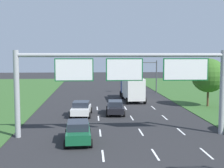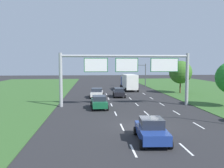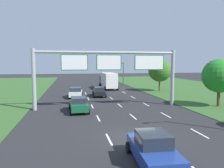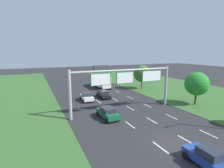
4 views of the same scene
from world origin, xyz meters
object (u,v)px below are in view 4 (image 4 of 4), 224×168
at_px(car_mid_lane, 87,97).
at_px(traffic_light_mast, 101,70).
at_px(car_lead_silver, 103,94).
at_px(box_truck, 101,81).
at_px(roadside_tree_mid, 197,84).
at_px(car_near_red, 108,113).
at_px(roadside_tree_far, 142,74).
at_px(car_far_ahead, 211,159).
at_px(sign_gantry, 126,81).

distance_m(car_mid_lane, traffic_light_mast, 21.69).
xyz_separation_m(car_lead_silver, car_mid_lane, (-3.77, -0.70, 0.03)).
bearing_deg(car_mid_lane, car_lead_silver, 13.96).
bearing_deg(box_truck, roadside_tree_mid, -66.50).
distance_m(car_near_red, car_mid_lane, 10.20).
distance_m(traffic_light_mast, roadside_tree_far, 15.12).
bearing_deg(roadside_tree_mid, car_lead_silver, 139.44).
bearing_deg(box_truck, roadside_tree_far, -35.50).
relative_size(box_truck, roadside_tree_far, 1.38).
distance_m(car_far_ahead, roadside_tree_mid, 19.05).
bearing_deg(roadside_tree_far, car_near_red, -136.56).
bearing_deg(traffic_light_mast, roadside_tree_far, -68.34).
height_order(car_far_ahead, roadside_tree_mid, roadside_tree_mid).
xyz_separation_m(car_lead_silver, box_truck, (3.22, 10.06, 1.02)).
distance_m(car_far_ahead, roadside_tree_far, 31.22).
bearing_deg(box_truck, car_near_red, -109.89).
relative_size(car_far_ahead, box_truck, 0.54).
distance_m(car_near_red, roadside_tree_far, 22.01).
distance_m(sign_gantry, traffic_light_mast, 28.08).
bearing_deg(car_near_red, sign_gantry, 21.94).
bearing_deg(roadside_tree_mid, sign_gantry, 170.60).
bearing_deg(roadside_tree_far, car_mid_lane, -163.24).
relative_size(car_near_red, car_mid_lane, 1.02).
relative_size(car_near_red, car_lead_silver, 0.98).
relative_size(car_mid_lane, sign_gantry, 0.24).
bearing_deg(car_near_red, roadside_tree_mid, -3.97).
relative_size(sign_gantry, traffic_light_mast, 3.08).
height_order(car_near_red, car_lead_silver, car_near_red).
bearing_deg(box_truck, car_mid_lane, -124.62).
bearing_deg(car_lead_silver, box_truck, 75.50).
height_order(car_far_ahead, roadside_tree_far, roadside_tree_far).
height_order(car_near_red, car_far_ahead, car_far_ahead).
relative_size(sign_gantry, roadside_tree_far, 2.80).
bearing_deg(car_far_ahead, car_mid_lane, 101.41).
xyz_separation_m(car_lead_silver, traffic_light_mast, (6.54, 18.13, 3.09)).
relative_size(sign_gantry, roadside_tree_mid, 2.92).
relative_size(car_near_red, sign_gantry, 0.25).
distance_m(car_near_red, traffic_light_mast, 30.93).
height_order(car_mid_lane, car_far_ahead, car_far_ahead).
height_order(car_mid_lane, roadside_tree_mid, roadside_tree_mid).
height_order(car_lead_silver, roadside_tree_far, roadside_tree_far).
xyz_separation_m(sign_gantry, roadside_tree_far, (12.02, 13.26, -0.96)).
xyz_separation_m(car_near_red, car_lead_silver, (3.70, 10.90, -0.05)).
relative_size(roadside_tree_mid, roadside_tree_far, 0.96).
bearing_deg(roadside_tree_far, roadside_tree_mid, -85.77).
bearing_deg(box_truck, sign_gantry, -100.82).
distance_m(box_truck, roadside_tree_far, 10.95).
xyz_separation_m(sign_gantry, roadside_tree_mid, (13.16, -2.18, -1.13)).
distance_m(car_far_ahead, sign_gantry, 15.76).
height_order(car_near_red, roadside_tree_mid, roadside_tree_mid).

